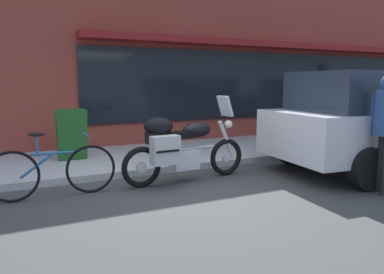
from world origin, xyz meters
The scene contains 5 objects.
ground_plane centered at (0.00, 0.00, 0.00)m, with size 80.00×80.00×0.00m, color #3C3C3C.
storefront_building centered at (6.34, 3.85, 2.91)m, with size 20.67×0.90×5.94m.
touring_motorcycle centered at (0.13, 0.38, 0.61)m, with size 2.25×0.75×1.40m.
parked_bicycle centered at (-1.83, 0.44, 0.39)m, with size 1.77×0.48×0.95m.
sandwich_board_sign centered at (-1.27, 2.43, 0.62)m, with size 0.55×0.42×0.99m.
Camera 1 is at (-2.31, -5.00, 1.63)m, focal length 34.63 mm.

